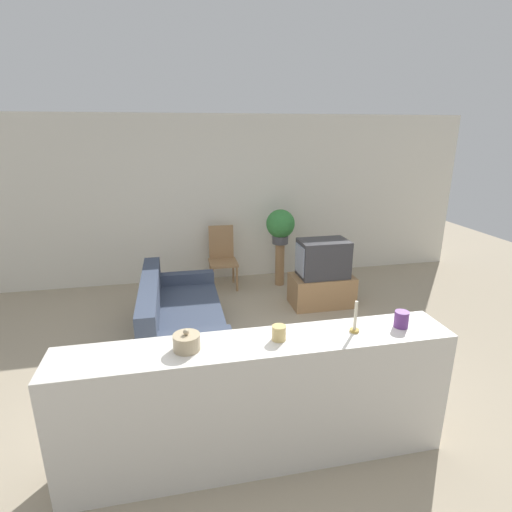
{
  "coord_description": "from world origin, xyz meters",
  "views": [
    {
      "loc": [
        -0.54,
        -3.11,
        2.44
      ],
      "look_at": [
        0.5,
        1.84,
        0.85
      ],
      "focal_mm": 28.0,
      "sensor_mm": 36.0,
      "label": 1
    }
  ],
  "objects_px": {
    "wooden_chair": "(222,255)",
    "decorative_bowl": "(187,342)",
    "couch": "(179,320)",
    "potted_plant": "(280,225)",
    "television": "(323,258)"
  },
  "relations": [
    {
      "from": "couch",
      "to": "decorative_bowl",
      "type": "height_order",
      "value": "decorative_bowl"
    },
    {
      "from": "couch",
      "to": "decorative_bowl",
      "type": "distance_m",
      "value": 2.12
    },
    {
      "from": "television",
      "to": "potted_plant",
      "type": "relative_size",
      "value": 1.27
    },
    {
      "from": "television",
      "to": "decorative_bowl",
      "type": "height_order",
      "value": "decorative_bowl"
    },
    {
      "from": "decorative_bowl",
      "to": "potted_plant",
      "type": "bearing_deg",
      "value": 65.36
    },
    {
      "from": "wooden_chair",
      "to": "potted_plant",
      "type": "xyz_separation_m",
      "value": [
        0.92,
        -0.13,
        0.48
      ]
    },
    {
      "from": "wooden_chair",
      "to": "potted_plant",
      "type": "bearing_deg",
      "value": -8.29
    },
    {
      "from": "television",
      "to": "wooden_chair",
      "type": "xyz_separation_m",
      "value": [
        -1.31,
        1.04,
        -0.18
      ]
    },
    {
      "from": "television",
      "to": "couch",
      "type": "bearing_deg",
      "value": -162.07
    },
    {
      "from": "wooden_chair",
      "to": "decorative_bowl",
      "type": "xyz_separation_m",
      "value": [
        -0.69,
        -3.66,
        0.54
      ]
    },
    {
      "from": "couch",
      "to": "television",
      "type": "xyz_separation_m",
      "value": [
        2.05,
        0.66,
        0.44
      ]
    },
    {
      "from": "wooden_chair",
      "to": "decorative_bowl",
      "type": "relative_size",
      "value": 5.3
    },
    {
      "from": "television",
      "to": "wooden_chair",
      "type": "distance_m",
      "value": 1.68
    },
    {
      "from": "couch",
      "to": "wooden_chair",
      "type": "xyz_separation_m",
      "value": [
        0.74,
        1.7,
        0.25
      ]
    },
    {
      "from": "couch",
      "to": "wooden_chair",
      "type": "distance_m",
      "value": 1.87
    }
  ]
}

